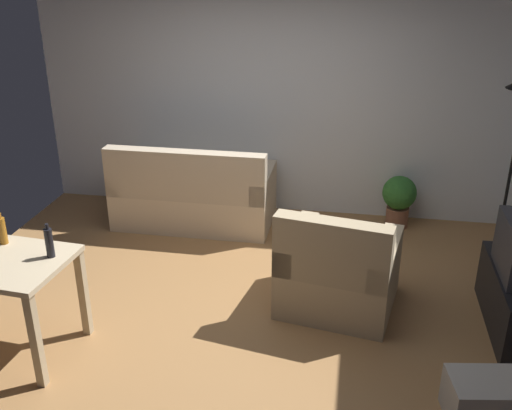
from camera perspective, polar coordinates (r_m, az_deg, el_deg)
ground_plane at (r=4.99m, az=-2.16°, el=-10.22°), size 5.20×4.40×0.02m
wall_rear at (r=6.48m, az=1.77°, el=10.90°), size 5.20×0.10×2.70m
couch at (r=6.38m, az=-6.06°, el=0.74°), size 1.67×0.84×0.92m
potted_plant at (r=6.45m, az=13.65°, el=0.67°), size 0.36×0.36×0.57m
armchair at (r=4.91m, az=7.89°, el=-6.58°), size 1.03×0.99×0.92m
storage_box at (r=4.18m, az=21.35°, el=-17.13°), size 0.53×0.41×0.30m
bottle_amber at (r=4.71m, az=-23.35°, el=-2.27°), size 0.06×0.06×0.24m
bottle_dark at (r=4.39m, az=-19.36°, el=-3.43°), size 0.06×0.06×0.26m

